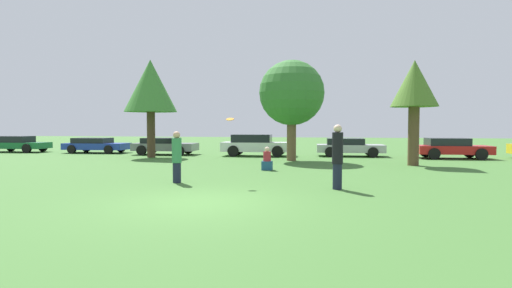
{
  "coord_description": "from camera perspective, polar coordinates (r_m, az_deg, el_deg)",
  "views": [
    {
      "loc": [
        3.29,
        -9.52,
        1.93
      ],
      "look_at": [
        0.77,
        3.6,
        1.33
      ],
      "focal_mm": 27.9,
      "sensor_mm": 36.0,
      "label": 1
    }
  ],
  "objects": [
    {
      "name": "ground_plane",
      "position": [
        10.25,
        -8.12,
        -8.31
      ],
      "size": [
        120.0,
        120.0,
        0.0
      ],
      "primitive_type": "plane",
      "color": "#3D6B2D"
    },
    {
      "name": "parked_car_green",
      "position": [
        34.72,
        -31.04,
        0.05
      ],
      "size": [
        4.46,
        2.09,
        1.2
      ],
      "rotation": [
        0.0,
        0.0,
        0.04
      ],
      "color": "#196633",
      "rests_on": "ground"
    },
    {
      "name": "person_thrower",
      "position": [
        13.82,
        -11.29,
        -1.78
      ],
      "size": [
        0.33,
        0.33,
        1.76
      ],
      "rotation": [
        0.0,
        0.0,
        -0.08
      ],
      "color": "#191E33",
      "rests_on": "ground"
    },
    {
      "name": "tree_1",
      "position": [
        22.41,
        5.13,
        7.23
      ],
      "size": [
        3.63,
        3.63,
        5.61
      ],
      "color": "brown",
      "rests_on": "ground"
    },
    {
      "name": "tree_2",
      "position": [
        21.09,
        21.76,
        7.64
      ],
      "size": [
        2.27,
        2.27,
        5.16
      ],
      "color": "brown",
      "rests_on": "ground"
    },
    {
      "name": "bystander_sitting",
      "position": [
        17.52,
        1.6,
        -2.39
      ],
      "size": [
        0.45,
        0.38,
        1.03
      ],
      "color": "navy",
      "rests_on": "ground"
    },
    {
      "name": "parked_car_white",
      "position": [
        25.82,
        -0.06,
        -0.09
      ],
      "size": [
        4.61,
        2.04,
        1.4
      ],
      "rotation": [
        0.0,
        0.0,
        0.04
      ],
      "color": "silver",
      "rests_on": "ground"
    },
    {
      "name": "parked_car_red",
      "position": [
        26.45,
        26.16,
        -0.47
      ],
      "size": [
        4.21,
        2.12,
        1.22
      ],
      "rotation": [
        0.0,
        0.0,
        0.04
      ],
      "color": "red",
      "rests_on": "ground"
    },
    {
      "name": "tree_0",
      "position": [
        25.59,
        -14.89,
        7.94
      ],
      "size": [
        3.21,
        3.21,
        6.04
      ],
      "color": "#473323",
      "rests_on": "ground"
    },
    {
      "name": "parked_car_grey",
      "position": [
        27.78,
        -13.01,
        -0.21
      ],
      "size": [
        4.31,
        2.14,
        1.14
      ],
      "rotation": [
        0.0,
        0.0,
        0.04
      ],
      "color": "slate",
      "rests_on": "ground"
    },
    {
      "name": "parked_car_blue",
      "position": [
        31.06,
        -21.99,
        -0.11
      ],
      "size": [
        4.57,
        2.18,
        1.09
      ],
      "rotation": [
        0.0,
        0.0,
        0.04
      ],
      "color": "#1E389E",
      "rests_on": "ground"
    },
    {
      "name": "frisbee",
      "position": [
        13.2,
        -3.75,
        3.57
      ],
      "size": [
        0.27,
        0.26,
        0.1
      ],
      "color": "orange"
    },
    {
      "name": "person_catcher",
      "position": [
        12.38,
        11.61,
        -1.71
      ],
      "size": [
        0.33,
        0.33,
        1.98
      ],
      "rotation": [
        0.0,
        0.0,
        3.06
      ],
      "color": "#191E33",
      "rests_on": "ground"
    },
    {
      "name": "parked_car_silver",
      "position": [
        26.27,
        13.16,
        -0.37
      ],
      "size": [
        4.3,
        2.15,
        1.15
      ],
      "rotation": [
        0.0,
        0.0,
        0.04
      ],
      "color": "#B2B2B7",
      "rests_on": "ground"
    }
  ]
}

